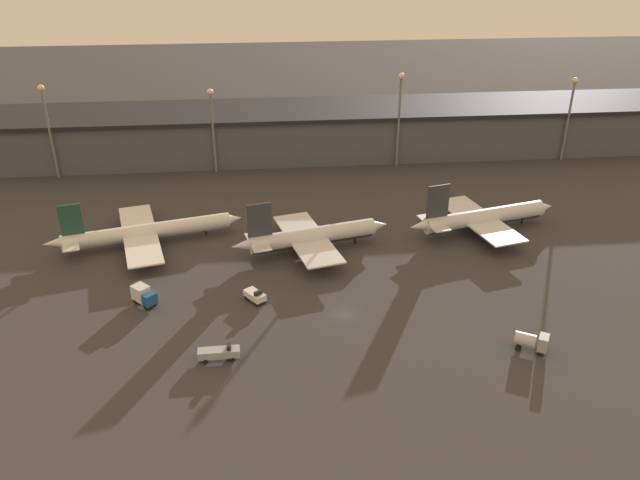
% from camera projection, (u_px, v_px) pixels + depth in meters
% --- Properties ---
extents(ground, '(600.00, 600.00, 0.00)m').
position_uv_depth(ground, '(344.00, 314.00, 116.70)').
color(ground, '#383538').
extents(terminal_building, '(253.34, 27.76, 14.64)m').
position_uv_depth(terminal_building, '(305.00, 131.00, 194.82)').
color(terminal_building, '#4C515B').
rests_on(terminal_building, ground).
extents(airplane_0, '(43.33, 32.40, 11.91)m').
position_uv_depth(airplane_0, '(145.00, 232.00, 140.85)').
color(airplane_0, white).
rests_on(airplane_0, ground).
extents(airplane_1, '(36.05, 27.62, 13.01)m').
position_uv_depth(airplane_1, '(311.00, 237.00, 137.85)').
color(airplane_1, silver).
rests_on(airplane_1, ground).
extents(airplane_2, '(38.35, 28.07, 13.39)m').
position_uv_depth(airplane_2, '(483.00, 218.00, 146.54)').
color(airplane_2, silver).
rests_on(airplane_2, ground).
extents(service_vehicle_0, '(5.36, 5.36, 3.66)m').
position_uv_depth(service_vehicle_0, '(143.00, 295.00, 118.96)').
color(service_vehicle_0, '#195199').
rests_on(service_vehicle_0, ground).
extents(service_vehicle_1, '(4.54, 5.04, 2.75)m').
position_uv_depth(service_vehicle_1, '(255.00, 295.00, 120.11)').
color(service_vehicle_1, white).
rests_on(service_vehicle_1, ground).
extents(service_vehicle_2, '(5.90, 4.81, 3.36)m').
position_uv_depth(service_vehicle_2, '(532.00, 341.00, 106.10)').
color(service_vehicle_2, '#9EA3A8').
rests_on(service_vehicle_2, ground).
extents(service_vehicle_3, '(6.98, 2.16, 2.88)m').
position_uv_depth(service_vehicle_3, '(219.00, 353.00, 103.95)').
color(service_vehicle_3, '#9EA3A8').
rests_on(service_vehicle_3, ground).
extents(lamp_post_0, '(1.80, 1.80, 26.55)m').
position_uv_depth(lamp_post_0, '(47.00, 120.00, 171.98)').
color(lamp_post_0, slate).
rests_on(lamp_post_0, ground).
extents(lamp_post_1, '(1.80, 1.80, 24.42)m').
position_uv_depth(lamp_post_1, '(212.00, 120.00, 176.48)').
color(lamp_post_1, slate).
rests_on(lamp_post_1, ground).
extents(lamp_post_2, '(1.80, 1.80, 27.63)m').
position_uv_depth(lamp_post_2, '(399.00, 109.00, 180.43)').
color(lamp_post_2, slate).
rests_on(lamp_post_2, ground).
extents(lamp_post_3, '(1.80, 1.80, 25.22)m').
position_uv_depth(lamp_post_3, '(570.00, 108.00, 185.59)').
color(lamp_post_3, slate).
rests_on(lamp_post_3, ground).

